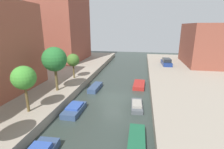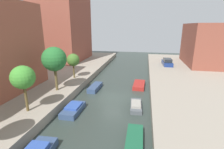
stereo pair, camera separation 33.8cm
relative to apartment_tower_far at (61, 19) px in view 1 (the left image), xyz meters
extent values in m
plane|color=#2D3833|center=(16.00, -19.14, -10.95)|extent=(84.00, 84.00, 0.00)
cube|color=gray|center=(1.00, -19.14, -10.45)|extent=(20.00, 64.00, 1.00)
cube|color=brown|center=(0.00, 0.00, 0.00)|extent=(10.00, 13.42, 19.90)
cube|color=brown|center=(34.00, 0.64, -5.55)|extent=(10.00, 13.07, 8.80)
cylinder|color=brown|center=(8.69, -26.19, -8.58)|extent=(0.26, 0.26, 2.75)
sphere|color=#3E8D30|center=(8.69, -26.19, -6.41)|extent=(2.28, 2.28, 2.28)
cylinder|color=brown|center=(8.69, -20.31, -8.40)|extent=(0.34, 0.34, 3.11)
sphere|color=#24672C|center=(8.69, -20.31, -5.75)|extent=(3.12, 3.12, 3.12)
cylinder|color=brown|center=(8.69, -14.63, -8.81)|extent=(0.23, 0.23, 2.29)
sphere|color=#3F6B27|center=(8.69, -14.63, -6.96)|extent=(2.03, 2.03, 2.03)
cube|color=navy|center=(24.89, -1.72, -9.57)|extent=(2.03, 4.83, 0.77)
cube|color=#1E2328|center=(24.89, -2.08, -8.83)|extent=(1.72, 2.68, 0.69)
cube|color=#33476B|center=(12.51, -23.89, -10.65)|extent=(1.72, 3.53, 0.61)
cube|color=#2D4C9E|center=(12.51, -23.71, -10.24)|extent=(1.45, 1.95, 0.21)
cube|color=#33476B|center=(12.88, -16.69, -10.61)|extent=(1.42, 3.77, 0.68)
cube|color=#195638|center=(19.55, -27.88, -10.64)|extent=(1.40, 3.93, 0.62)
cube|color=#4C5156|center=(19.31, -21.47, -10.72)|extent=(1.50, 3.57, 0.46)
cube|color=gray|center=(19.31, -21.69, -10.35)|extent=(1.21, 1.99, 0.28)
cube|color=maroon|center=(19.36, -14.17, -10.67)|extent=(1.83, 4.02, 0.57)
camera|label=1|loc=(19.67, -39.63, -1.70)|focal=26.95mm
camera|label=2|loc=(20.01, -39.57, -1.70)|focal=26.95mm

